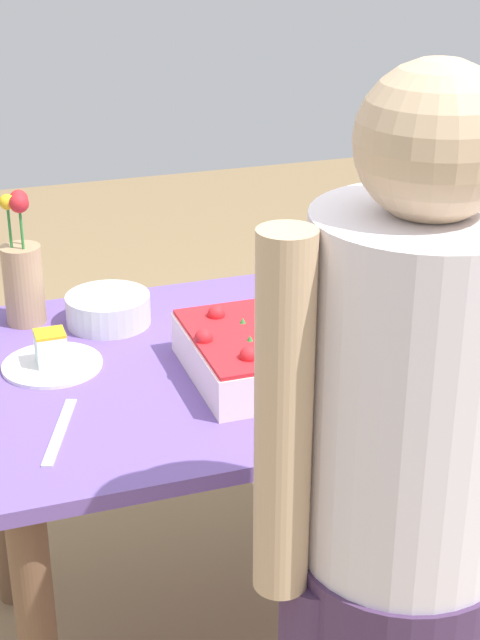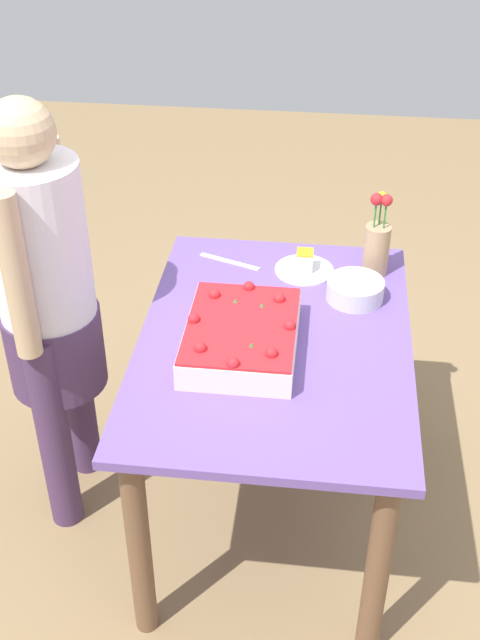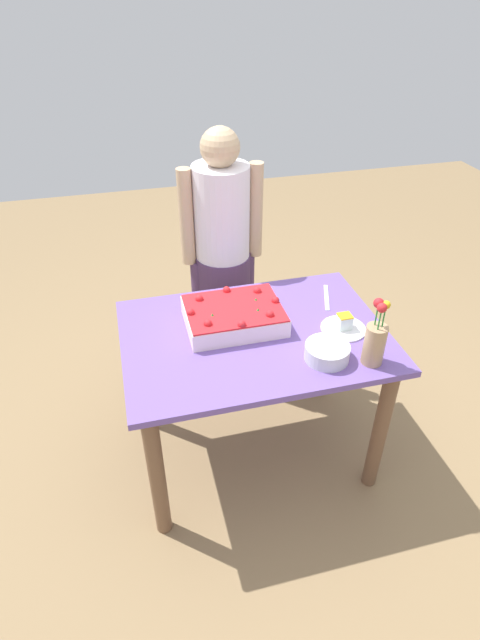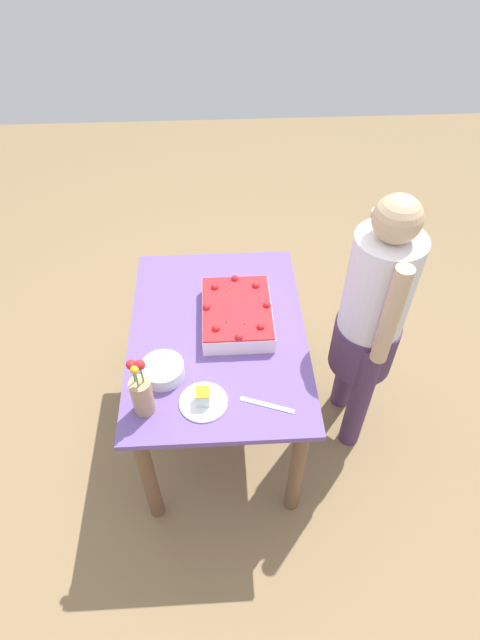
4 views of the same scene
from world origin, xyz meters
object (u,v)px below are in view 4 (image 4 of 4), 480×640
Objects in this scene: serving_plate_with_slice at (203,400)px; fruit_bowl at (163,370)px; cake_knife at (267,405)px; sheet_cake at (237,313)px; person_standing at (371,316)px; flower_vase at (142,393)px.

serving_plate_with_slice is 0.23m from fruit_bowl.
fruit_bowl is (-0.15, -0.17, 0.01)m from serving_plate_with_slice.
fruit_bowl is at bearing 177.71° from cake_knife.
person_standing is (0.09, 0.62, 0.03)m from sheet_cake.
sheet_cake reaches higher than serving_plate_with_slice.
cake_knife is 0.47m from fruit_bowl.
person_standing is at bearing 111.43° from flower_vase.
fruit_bowl is at bearing -46.87° from sheet_cake.
flower_vase reaches higher than cake_knife.
serving_plate_with_slice is at bearing -19.21° from sheet_cake.
sheet_cake is 0.29× the size of person_standing.
person_standing is (-0.23, 0.96, 0.05)m from fruit_bowl.
serving_plate_with_slice is 0.88× the size of cake_knife.
flower_vase reaches higher than sheet_cake.
person_standing is (-0.40, 1.02, -0.03)m from flower_vase.
serving_plate_with_slice is at bearing -165.85° from cake_knife.
serving_plate_with_slice reaches higher than cake_knife.
flower_vase is at bearing -20.90° from fruit_bowl.
fruit_bowl is 0.98m from person_standing.
sheet_cake is 1.44× the size of flower_vase.
fruit_bowl is 0.13× the size of person_standing.
serving_plate_with_slice is 0.87m from person_standing.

